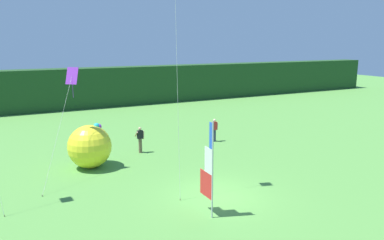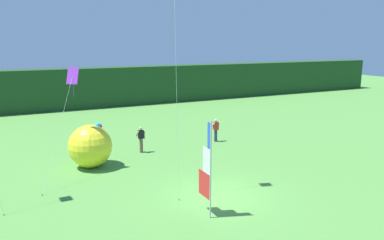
# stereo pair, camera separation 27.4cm
# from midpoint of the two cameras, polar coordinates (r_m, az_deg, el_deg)

# --- Properties ---
(ground_plane) EXTENTS (120.00, 120.00, 0.00)m
(ground_plane) POSITION_cam_midpoint_polar(r_m,az_deg,el_deg) (17.74, 4.18, -11.47)
(ground_plane) COLOR #518E3D
(distant_treeline) EXTENTS (80.00, 2.40, 4.24)m
(distant_treeline) POSITION_cam_midpoint_polar(r_m,az_deg,el_deg) (42.00, -14.68, 4.78)
(distant_treeline) COLOR #1E421E
(distant_treeline) RESTS_ON ground
(banner_flag) EXTENTS (0.06, 1.03, 4.01)m
(banner_flag) POSITION_cam_midpoint_polar(r_m,az_deg,el_deg) (15.25, 2.81, -7.66)
(banner_flag) COLOR #B7B7BC
(banner_flag) RESTS_ON ground
(person_near_banner) EXTENTS (0.55, 0.48, 1.64)m
(person_near_banner) POSITION_cam_midpoint_polar(r_m,az_deg,el_deg) (26.73, 3.91, -1.45)
(person_near_banner) COLOR #2D334C
(person_near_banner) RESTS_ON ground
(person_mid_field) EXTENTS (0.55, 0.48, 1.68)m
(person_mid_field) POSITION_cam_midpoint_polar(r_m,az_deg,el_deg) (24.23, -7.41, -2.86)
(person_mid_field) COLOR brown
(person_mid_field) RESTS_ON ground
(inflatable_balloon) EXTENTS (2.44, 2.50, 2.52)m
(inflatable_balloon) POSITION_cam_midpoint_polar(r_m,az_deg,el_deg) (21.94, -14.82, -3.84)
(inflatable_balloon) COLOR yellow
(inflatable_balloon) RESTS_ON ground
(kite_purple_diamond_0) EXTENTS (2.54, 3.40, 5.67)m
(kite_purple_diamond_0) POSITION_cam_midpoint_polar(r_m,az_deg,el_deg) (20.93, -17.43, 5.78)
(kite_purple_diamond_0) COLOR brown
(kite_purple_diamond_0) RESTS_ON ground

